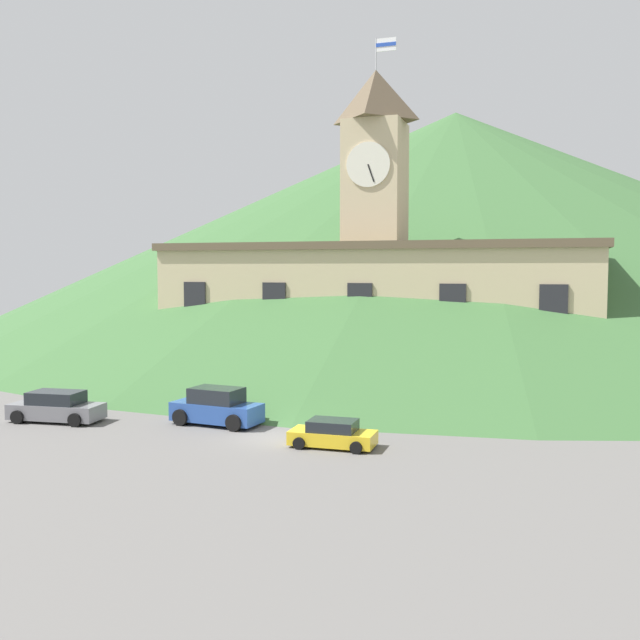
{
  "coord_description": "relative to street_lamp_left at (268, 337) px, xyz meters",
  "views": [
    {
      "loc": [
        13.59,
        -33.91,
        8.77
      ],
      "look_at": [
        0.0,
        7.58,
        5.61
      ],
      "focal_mm": 40.0,
      "sensor_mm": 36.0,
      "label": 1
    }
  ],
  "objects": [
    {
      "name": "pedestrian",
      "position": [
        -2.06,
        -3.74,
        -2.82
      ],
      "size": [
        0.39,
        0.42,
        1.72
      ],
      "rotation": [
        0.0,
        0.0,
        6.23
      ],
      "color": "#4C4C4C",
      "rests_on": "ground"
    },
    {
      "name": "car_yellow_coupe",
      "position": [
        9.8,
        -15.48,
        -3.13
      ],
      "size": [
        4.23,
        2.18,
        1.35
      ],
      "rotation": [
        0.0,
        0.0,
        0.02
      ],
      "color": "yellow",
      "rests_on": "ground"
    },
    {
      "name": "civic_building",
      "position": [
        6.36,
        7.08,
        2.66
      ],
      "size": [
        34.69,
        9.69,
        26.72
      ],
      "color": "#C6B289",
      "rests_on": "ground"
    },
    {
      "name": "street_lamp_right",
      "position": [
        12.13,
        0.0,
        -0.09
      ],
      "size": [
        1.26,
        0.36,
        5.05
      ],
      "color": "black",
      "rests_on": "ground"
    },
    {
      "name": "street_lamp_left",
      "position": [
        0.0,
        0.0,
        0.0
      ],
      "size": [
        1.26,
        0.36,
        5.19
      ],
      "color": "black",
      "rests_on": "ground"
    },
    {
      "name": "banner_fence",
      "position": [
        6.36,
        -0.93,
        -2.4
      ],
      "size": [
        32.64,
        0.12,
        2.7
      ],
      "color": "#2347B2",
      "rests_on": "ground"
    },
    {
      "name": "car_blue_van",
      "position": [
        2.12,
        -12.72,
        -2.79
      ],
      "size": [
        5.28,
        2.82,
        2.1
      ],
      "rotation": [
        0.0,
        0.0,
        -0.11
      ],
      "color": "#284C99",
      "rests_on": "ground"
    },
    {
      "name": "car_gray_pickup",
      "position": [
        -7.01,
        -14.82,
        -2.94
      ],
      "size": [
        5.47,
        2.78,
        1.75
      ],
      "rotation": [
        0.0,
        0.0,
        0.1
      ],
      "color": "slate",
      "rests_on": "ground"
    },
    {
      "name": "ground_plane",
      "position": [
        6.36,
        -14.56,
        -3.75
      ],
      "size": [
        160.0,
        160.0,
        0.0
      ],
      "primitive_type": "plane",
      "color": "#605E5B"
    },
    {
      "name": "hillside_backdrop",
      "position": [
        6.36,
        54.56,
        11.61
      ],
      "size": [
        133.58,
        133.58,
        30.72
      ],
      "primitive_type": "cone",
      "color": "#386033",
      "rests_on": "ground"
    },
    {
      "name": "car_silver_hatch",
      "position": [
        -4.84,
        -5.14,
        -3.06
      ],
      "size": [
        4.02,
        2.25,
        1.5
      ],
      "rotation": [
        0.0,
        0.0,
        3.22
      ],
      "color": "#B7B7BC",
      "rests_on": "ground"
    }
  ]
}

